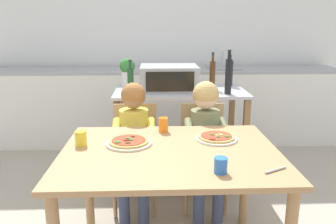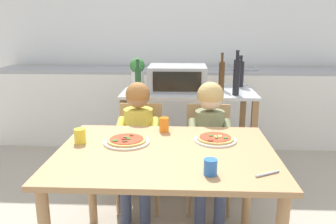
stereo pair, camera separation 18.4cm
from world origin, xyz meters
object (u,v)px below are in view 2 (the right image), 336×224
Objects in this scene: dining_table at (166,166)px; drinking_cup_blue at (210,167)px; bottle_dark_olive_oil at (236,76)px; child_in_yellow_shirt at (138,133)px; dining_chair_right at (208,149)px; bottle_squat_spirits at (222,75)px; pizza_plate_cream at (127,141)px; bottle_brown_beer at (138,79)px; kitchen_island_cart at (188,120)px; potted_herb_plant at (137,71)px; dining_chair_left at (140,147)px; pizza_plate_white at (215,139)px; drinking_cup_yellow at (80,136)px; bottle_clear_vinegar at (240,73)px; serving_spoon at (268,174)px; child_in_olive_shirt at (210,132)px; drinking_cup_orange at (164,125)px; toaster_oven at (177,78)px.

dining_table is 15.82× the size of drinking_cup_blue.
child_in_yellow_shirt is (-0.78, -0.37, -0.38)m from bottle_dark_olive_oil.
bottle_squat_spirits is at bearing 74.08° from dining_chair_right.
bottle_brown_beer is at bearing 92.64° from pizza_plate_cream.
kitchen_island_cart is at bearing 109.11° from dining_chair_right.
potted_herb_plant is at bearing 156.51° from bottle_dark_olive_oil.
pizza_plate_cream is at bearing 153.99° from dining_table.
bottle_squat_spirits is at bearing 82.35° from drinking_cup_blue.
dining_chair_left reaches higher than drinking_cup_blue.
kitchen_island_cart reaches higher than pizza_plate_white.
bottle_squat_spirits is (0.29, 0.03, 0.41)m from kitchen_island_cart.
bottle_brown_beer is at bearing 111.47° from drinking_cup_blue.
potted_herb_plant is 1.77m from drinking_cup_blue.
bottle_squat_spirits is 3.66× the size of drinking_cup_yellow.
bottle_clear_vinegar is 2.07× the size of serving_spoon.
drinking_cup_yellow is at bearing -174.77° from pizza_plate_white.
potted_herb_plant is at bearing 97.02° from child_in_yellow_shirt.
dining_table is at bearing -26.01° from pizza_plate_cream.
dining_chair_right is 0.81× the size of child_in_olive_shirt.
bottle_brown_beer is 1.10× the size of pizza_plate_white.
drinking_cup_orange reaches higher than dining_table.
dining_table is at bearing -68.08° from child_in_yellow_shirt.
drinking_cup_blue is at bearing -86.57° from kitchen_island_cart.
drinking_cup_yellow is 0.64× the size of serving_spoon.
drinking_cup_yellow is at bearing -98.60° from potted_herb_plant.
pizza_plate_white is 2.90× the size of drinking_cup_yellow.
bottle_brown_beer reaches higher than drinking_cup_yellow.
dining_chair_right is 9.05× the size of drinking_cup_yellow.
child_in_yellow_shirt reaches higher than pizza_plate_white.
dining_chair_right is (0.25, -0.44, -0.49)m from toaster_oven.
dining_chair_right is (0.63, -0.63, -0.53)m from potted_herb_plant.
drinking_cup_yellow is at bearing -143.02° from dining_chair_right.
dining_chair_right is at bearing 48.16° from pizza_plate_cream.
child_in_olive_shirt is (0.54, -0.13, 0.18)m from dining_chair_left.
toaster_oven is 0.50× the size of child_in_olive_shirt.
drinking_cup_yellow is (-0.19, -1.25, -0.22)m from potted_herb_plant.
child_in_olive_shirt is (-0.00, -0.12, 0.18)m from dining_chair_right.
dining_chair_left is 0.53m from drinking_cup_orange.
dining_chair_right is at bearing -132.70° from bottle_dark_olive_oil.
child_in_olive_shirt reaches higher than child_in_yellow_shirt.
bottle_dark_olive_oil is 0.87m from drinking_cup_orange.
toaster_oven is 3.59× the size of serving_spoon.
bottle_dark_olive_oil is 1.39m from drinking_cup_yellow.
bottle_squat_spirits is 1.30m from pizza_plate_cream.
bottle_brown_beer is 0.29× the size of child_in_yellow_shirt.
drinking_cup_orange is (-0.33, -0.37, 0.31)m from dining_chair_right.
pizza_plate_cream is at bearing -90.02° from dining_chair_left.
bottle_brown_beer is 1.43m from drinking_cup_blue.
dining_table is at bearing 149.51° from serving_spoon.
bottle_squat_spirits is 0.33× the size of child_in_olive_shirt.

